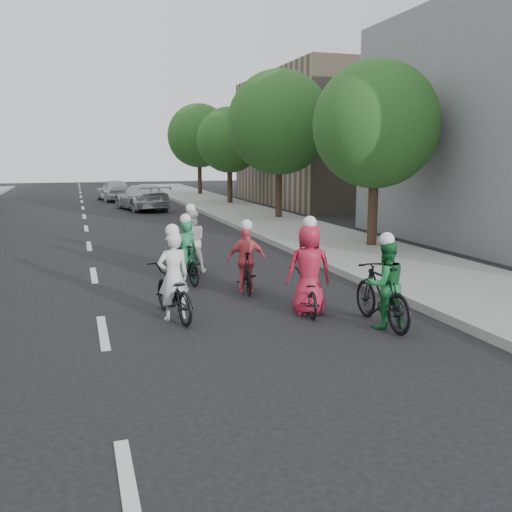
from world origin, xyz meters
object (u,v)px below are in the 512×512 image
cyclist_0 (383,291)px  cyclist_1 (246,266)px  cyclist_2 (191,248)px  cyclist_3 (308,279)px  cyclist_5 (173,288)px  follow_car_lead (142,197)px  cyclist_4 (186,259)px  follow_car_trail (114,190)px

cyclist_0 → cyclist_1: size_ratio=1.15×
cyclist_1 → cyclist_2: 2.68m
cyclist_0 → cyclist_2: 6.26m
cyclist_3 → cyclist_5: bearing=0.9°
cyclist_5 → follow_car_lead: 22.27m
cyclist_1 → cyclist_4: cyclist_4 is taller
cyclist_1 → follow_car_lead: cyclist_1 is taller
cyclist_0 → follow_car_lead: bearing=-86.3°
follow_car_trail → cyclist_4: bearing=81.0°
cyclist_3 → follow_car_trail: bearing=-76.1°
follow_car_lead → follow_car_trail: follow_car_trail is taller
cyclist_2 → follow_car_lead: 18.03m
cyclist_5 → cyclist_2: bearing=-114.6°
cyclist_2 → cyclist_3: size_ratio=0.96×
cyclist_0 → cyclist_1: (-1.57, 3.25, -0.06)m
cyclist_0 → cyclist_2: (-2.31, 5.82, -0.02)m
cyclist_4 → cyclist_3: bearing=106.5°
cyclist_2 → follow_car_trail: (-0.33, 25.41, 0.11)m
cyclist_0 → follow_car_lead: cyclist_0 is taller
cyclist_0 → cyclist_4: cyclist_0 is taller
cyclist_3 → follow_car_lead: 22.64m
cyclist_3 → follow_car_trail: cyclist_3 is taller
cyclist_3 → cyclist_4: size_ratio=1.13×
cyclist_0 → cyclist_3: bearing=-52.4°
cyclist_0 → follow_car_trail: (-2.64, 31.23, 0.09)m
cyclist_0 → cyclist_4: (-2.69, 4.48, -0.07)m
cyclist_3 → follow_car_trail: (-1.71, 30.02, 0.07)m
cyclist_4 → cyclist_5: (-0.77, -2.83, 0.00)m
cyclist_2 → follow_car_lead: cyclist_2 is taller
cyclist_2 → cyclist_4: (-0.38, -1.35, -0.05)m
cyclist_2 → cyclist_5: size_ratio=0.92×
cyclist_0 → cyclist_4: size_ratio=1.12×
cyclist_4 → follow_car_trail: cyclist_4 is taller
cyclist_0 → follow_car_lead: (-1.59, 23.84, 0.06)m
cyclist_1 → cyclist_5: cyclist_5 is taller
cyclist_2 → cyclist_5: bearing=77.2°
cyclist_1 → cyclist_3: 2.14m
cyclist_4 → cyclist_1: bearing=120.7°
follow_car_lead → cyclist_4: bearing=75.1°
cyclist_1 → cyclist_2: size_ratio=0.90×
cyclist_1 → follow_car_lead: (-0.03, 20.59, 0.12)m
cyclist_2 → follow_car_trail: 25.41m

